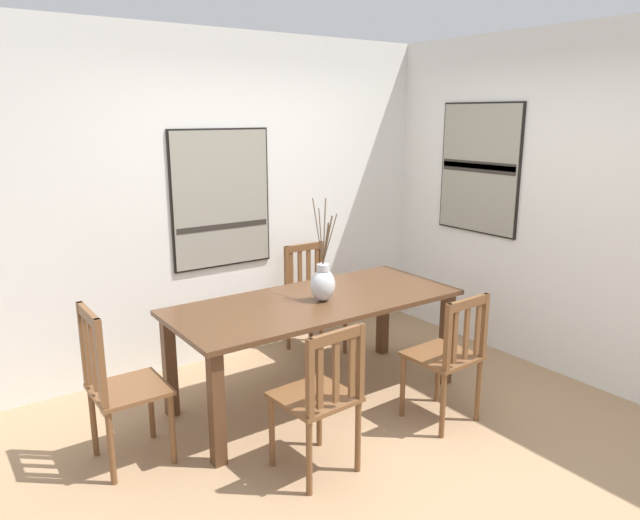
# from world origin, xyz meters

# --- Properties ---
(ground_plane) EXTENTS (6.40, 6.40, 0.03)m
(ground_plane) POSITION_xyz_m (0.00, 0.00, -0.01)
(ground_plane) COLOR #A37F5B
(wall_back) EXTENTS (6.40, 0.12, 2.70)m
(wall_back) POSITION_xyz_m (0.00, 1.86, 1.35)
(wall_back) COLOR silver
(wall_back) RESTS_ON ground_plane
(wall_side) EXTENTS (0.12, 6.40, 2.70)m
(wall_side) POSITION_xyz_m (1.86, 0.00, 1.35)
(wall_side) COLOR silver
(wall_side) RESTS_ON ground_plane
(dining_table) EXTENTS (2.10, 0.90, 0.76)m
(dining_table) POSITION_xyz_m (-0.05, 0.69, 0.66)
(dining_table) COLOR #51331E
(dining_table) RESTS_ON ground_plane
(centerpiece_vase) EXTENTS (0.24, 0.31, 0.75)m
(centerpiece_vase) POSITION_xyz_m (-0.03, 0.64, 0.89)
(centerpiece_vase) COLOR silver
(centerpiece_vase) RESTS_ON dining_table
(chair_0) EXTENTS (0.44, 0.44, 0.91)m
(chair_0) POSITION_xyz_m (0.47, -0.11, 0.48)
(chair_0) COLOR brown
(chair_0) RESTS_ON ground_plane
(chair_1) EXTENTS (0.42, 0.42, 0.94)m
(chair_1) POSITION_xyz_m (0.46, 1.47, 0.50)
(chair_1) COLOR brown
(chair_1) RESTS_ON ground_plane
(chair_2) EXTENTS (0.42, 0.42, 0.99)m
(chair_2) POSITION_xyz_m (-1.48, 0.66, 0.51)
(chair_2) COLOR brown
(chair_2) RESTS_ON ground_plane
(chair_3) EXTENTS (0.45, 0.45, 0.92)m
(chair_3) POSITION_xyz_m (-0.57, -0.10, 0.48)
(chair_3) COLOR brown
(chair_3) RESTS_ON ground_plane
(painting_on_back_wall) EXTENTS (0.87, 0.05, 1.13)m
(painting_on_back_wall) POSITION_xyz_m (-0.23, 1.79, 1.37)
(painting_on_back_wall) COLOR black
(painting_on_side_wall) EXTENTS (0.05, 0.85, 1.13)m
(painting_on_side_wall) POSITION_xyz_m (1.79, 0.84, 1.58)
(painting_on_side_wall) COLOR black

